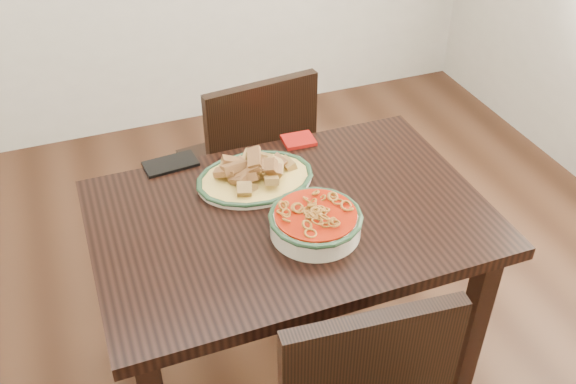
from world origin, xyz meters
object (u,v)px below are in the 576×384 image
object	(u,v)px
dining_table	(290,241)
smartphone	(171,164)
fish_plate	(255,170)
noodle_bowl	(315,220)
chair_far	(251,163)

from	to	relation	value
dining_table	smartphone	size ratio (longest dim) A/B	6.77
fish_plate	noodle_bowl	size ratio (longest dim) A/B	1.37
fish_plate	noodle_bowl	bearing A→B (deg)	-74.20
chair_far	noodle_bowl	bearing A→B (deg)	79.54
smartphone	dining_table	bearing A→B (deg)	-58.00
dining_table	fish_plate	size ratio (longest dim) A/B	3.16
noodle_bowl	smartphone	world-z (taller)	noodle_bowl
chair_far	fish_plate	world-z (taller)	chair_far
dining_table	smartphone	xyz separation A→B (m)	(-0.27, 0.36, 0.11)
chair_far	noodle_bowl	xyz separation A→B (m)	(-0.05, -0.73, 0.29)
chair_far	smartphone	xyz separation A→B (m)	(-0.35, -0.27, 0.26)
fish_plate	noodle_bowl	world-z (taller)	fish_plate
chair_far	smartphone	distance (m)	0.51
chair_far	fish_plate	bearing A→B (deg)	67.53
chair_far	noodle_bowl	size ratio (longest dim) A/B	3.44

